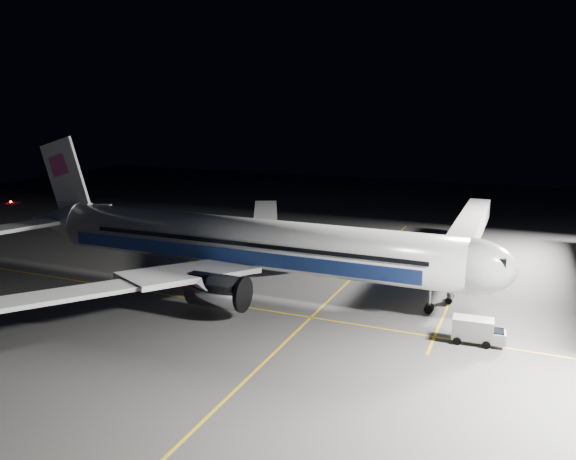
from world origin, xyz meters
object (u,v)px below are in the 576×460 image
(airliner, at_px, (239,243))
(service_truck, at_px, (478,330))
(safety_cone_a, at_px, (273,265))
(safety_cone_c, at_px, (207,267))
(safety_cone_b, at_px, (336,260))
(baggage_tug, at_px, (222,241))
(jet_bridge, at_px, (467,233))

(airliner, distance_m, service_truck, 27.65)
(safety_cone_a, xyz_separation_m, safety_cone_c, (-7.29, -4.32, 0.07))
(airliner, bearing_deg, safety_cone_b, 63.19)
(airliner, distance_m, safety_cone_a, 9.66)
(airliner, distance_m, safety_cone_b, 16.43)
(safety_cone_a, bearing_deg, baggage_tug, 148.36)
(jet_bridge, bearing_deg, service_truck, -81.38)
(airliner, bearing_deg, safety_cone_a, 87.49)
(safety_cone_a, bearing_deg, service_truck, -28.44)
(jet_bridge, height_order, safety_cone_b, jet_bridge)
(safety_cone_b, bearing_deg, service_truck, -45.45)
(service_truck, relative_size, safety_cone_c, 6.92)
(jet_bridge, relative_size, baggage_tug, 12.86)
(airliner, height_order, safety_cone_a, airliner)
(jet_bridge, xyz_separation_m, service_truck, (3.64, -24.00, -3.36))
(baggage_tug, xyz_separation_m, safety_cone_a, (11.65, -7.18, -0.47))
(baggage_tug, relative_size, safety_cone_a, 5.17)
(airliner, bearing_deg, baggage_tug, 126.06)
(safety_cone_b, bearing_deg, safety_cone_a, -139.75)
(airliner, xyz_separation_m, safety_cone_b, (7.08, 14.00, -4.90))
(baggage_tug, relative_size, safety_cone_b, 5.01)
(baggage_tug, height_order, safety_cone_c, baggage_tug)
(safety_cone_a, xyz_separation_m, safety_cone_b, (6.71, 5.68, 0.01))
(safety_cone_c, bearing_deg, jet_bridge, 25.10)
(jet_bridge, relative_size, service_truck, 7.50)
(jet_bridge, bearing_deg, airliner, -141.96)
(jet_bridge, distance_m, safety_cone_b, 17.06)
(airliner, xyz_separation_m, jet_bridge, (23.08, 18.06, -0.58))
(baggage_tug, distance_m, safety_cone_c, 12.31)
(service_truck, relative_size, safety_cone_b, 8.59)
(safety_cone_b, bearing_deg, airliner, -116.81)
(airliner, height_order, jet_bridge, airliner)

